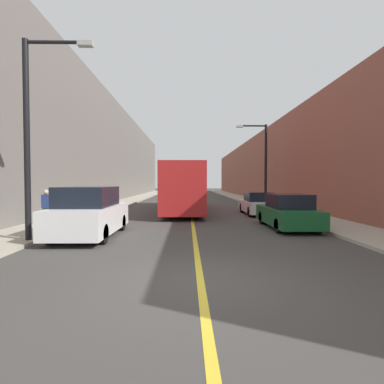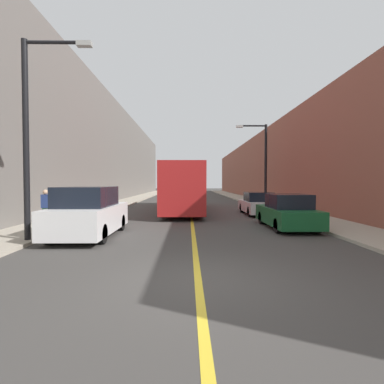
{
  "view_description": "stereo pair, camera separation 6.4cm",
  "coord_description": "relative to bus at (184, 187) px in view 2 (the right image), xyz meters",
  "views": [
    {
      "loc": [
        -0.28,
        -6.24,
        2.08
      ],
      "look_at": [
        0.12,
        18.67,
        1.28
      ],
      "focal_mm": 28.0,
      "sensor_mm": 36.0,
      "label": 1
    },
    {
      "loc": [
        -0.21,
        -6.24,
        2.08
      ],
      "look_at": [
        0.12,
        18.67,
        1.28
      ],
      "focal_mm": 28.0,
      "sensor_mm": 36.0,
      "label": 2
    }
  ],
  "objects": [
    {
      "name": "building_row_right",
      "position": [
        10.55,
        14.27,
        2.18
      ],
      "size": [
        4.0,
        72.0,
        7.82
      ],
      "primitive_type": "cube",
      "color": "brown",
      "rests_on": "ground"
    },
    {
      "name": "ground_plane",
      "position": [
        0.54,
        -15.73,
        -1.73
      ],
      "size": [
        200.0,
        200.0,
        0.0
      ],
      "primitive_type": "plane",
      "color": "#3F3D3A"
    },
    {
      "name": "car_right_near",
      "position": [
        4.82,
        -8.52,
        -1.03
      ],
      "size": [
        1.84,
        4.36,
        1.56
      ],
      "color": "#145128",
      "rests_on": "ground"
    },
    {
      "name": "street_lamp_right",
      "position": [
        6.01,
        0.73,
        2.05
      ],
      "size": [
        2.36,
        0.24,
        6.35
      ],
      "color": "black",
      "rests_on": "sidewalk_right"
    },
    {
      "name": "car_right_mid",
      "position": [
        4.85,
        -2.69,
        -1.08
      ],
      "size": [
        1.79,
        4.26,
        1.45
      ],
      "color": "silver",
      "rests_on": "ground"
    },
    {
      "name": "sidewalk_left",
      "position": [
        -6.17,
        14.27,
        -1.67
      ],
      "size": [
        2.62,
        72.0,
        0.12
      ],
      "primitive_type": "cube",
      "color": "#A89E8C",
      "rests_on": "ground"
    },
    {
      "name": "pedestrian",
      "position": [
        -6.25,
        -8.12,
        -0.77
      ],
      "size": [
        0.36,
        0.23,
        1.63
      ],
      "color": "#336B47",
      "rests_on": "sidewalk_left"
    },
    {
      "name": "parked_suv_left",
      "position": [
        -3.48,
        -10.5,
        -0.85
      ],
      "size": [
        2.0,
        4.67,
        1.92
      ],
      "color": "silver",
      "rests_on": "ground"
    },
    {
      "name": "road_center_line",
      "position": [
        0.54,
        14.27,
        -1.73
      ],
      "size": [
        0.16,
        72.0,
        0.01
      ],
      "primitive_type": "cube",
      "color": "gold",
      "rests_on": "ground"
    },
    {
      "name": "bus",
      "position": [
        0.0,
        0.0,
        0.0
      ],
      "size": [
        2.57,
        12.9,
        3.24
      ],
      "color": "#AD1E1E",
      "rests_on": "ground"
    },
    {
      "name": "street_lamp_left",
      "position": [
        -4.95,
        -11.73,
        2.26
      ],
      "size": [
        2.36,
        0.24,
        6.76
      ],
      "color": "black",
      "rests_on": "sidewalk_left"
    },
    {
      "name": "sidewalk_right",
      "position": [
        7.24,
        14.27,
        -1.67
      ],
      "size": [
        2.62,
        72.0,
        0.12
      ],
      "primitive_type": "cube",
      "color": "#A89E8C",
      "rests_on": "ground"
    },
    {
      "name": "building_row_left",
      "position": [
        -9.48,
        14.27,
        3.79
      ],
      "size": [
        4.0,
        72.0,
        11.05
      ],
      "primitive_type": "cube",
      "color": "#66605B",
      "rests_on": "ground"
    }
  ]
}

